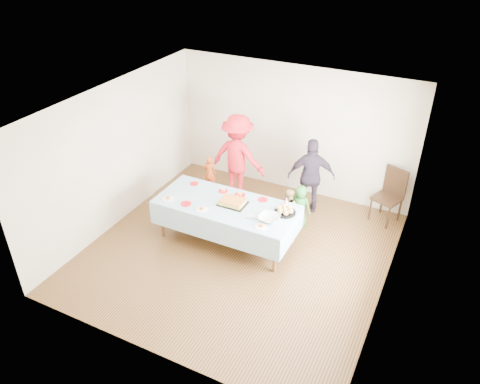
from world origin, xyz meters
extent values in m
plane|color=#422513|center=(0.00, 0.00, 0.00)|extent=(5.00, 5.00, 0.00)
cube|color=#BDB69B|center=(0.00, 2.50, 1.35)|extent=(5.00, 0.04, 2.70)
cube|color=#BDB69B|center=(0.00, -2.50, 1.35)|extent=(5.00, 0.04, 2.70)
cube|color=#BDB69B|center=(-2.50, 0.00, 1.35)|extent=(0.04, 5.00, 2.70)
cube|color=#BDB69B|center=(2.50, 0.00, 1.35)|extent=(0.04, 5.00, 2.70)
cube|color=white|center=(0.00, 0.00, 2.70)|extent=(5.00, 5.00, 0.04)
cube|color=#472B16|center=(2.47, 0.20, 1.50)|extent=(0.03, 1.75, 1.35)
cylinder|color=#502E1B|center=(-1.46, -0.21, 0.36)|extent=(0.06, 0.06, 0.73)
cylinder|color=#502E1B|center=(0.78, -0.21, 0.36)|extent=(0.06, 0.06, 0.73)
cylinder|color=#502E1B|center=(-1.46, 0.63, 0.36)|extent=(0.06, 0.06, 0.73)
cylinder|color=#502E1B|center=(0.78, 0.63, 0.36)|extent=(0.06, 0.06, 0.73)
cube|color=#502E1B|center=(-0.34, 0.21, 0.75)|extent=(2.40, 1.00, 0.04)
cube|color=white|center=(-0.34, 0.21, 0.78)|extent=(2.50, 1.10, 0.01)
cube|color=black|center=(-0.24, 0.26, 0.79)|extent=(0.48, 0.37, 0.01)
cube|color=#DED054|center=(-0.24, 0.26, 0.82)|extent=(0.41, 0.31, 0.06)
cube|color=#AE5728|center=(-0.24, 0.26, 0.86)|extent=(0.41, 0.31, 0.01)
cylinder|color=black|center=(0.69, 0.41, 0.79)|extent=(0.38, 0.38, 0.02)
sphere|color=#DEB16C|center=(0.79, 0.41, 0.85)|extent=(0.09, 0.09, 0.09)
sphere|color=#DEB16C|center=(0.74, 0.50, 0.85)|extent=(0.09, 0.09, 0.09)
sphere|color=#DEB16C|center=(0.64, 0.50, 0.85)|extent=(0.09, 0.09, 0.09)
sphere|color=#DEB16C|center=(0.59, 0.41, 0.85)|extent=(0.09, 0.09, 0.09)
sphere|color=#DEB16C|center=(0.64, 0.32, 0.85)|extent=(0.09, 0.09, 0.09)
sphere|color=#DEB16C|center=(0.74, 0.32, 0.85)|extent=(0.09, 0.09, 0.09)
sphere|color=#DEB16C|center=(0.69, 0.41, 0.85)|extent=(0.09, 0.09, 0.09)
imported|color=silver|center=(0.53, 0.09, 0.82)|extent=(0.35, 0.35, 0.09)
cone|color=white|center=(0.62, 0.64, 0.86)|extent=(0.10, 0.10, 0.17)
cylinder|color=red|center=(-1.20, 0.56, 0.79)|extent=(0.16, 0.16, 0.01)
cylinder|color=red|center=(-0.59, 0.57, 0.79)|extent=(0.17, 0.17, 0.01)
cylinder|color=red|center=(-0.25, 0.58, 0.79)|extent=(0.20, 0.20, 0.01)
cylinder|color=red|center=(0.18, 0.62, 0.79)|extent=(0.18, 0.18, 0.01)
cylinder|color=red|center=(-0.97, -0.11, 0.79)|extent=(0.19, 0.19, 0.01)
cylinder|color=white|center=(-1.34, -0.11, 0.79)|extent=(0.21, 0.21, 0.01)
cylinder|color=white|center=(-0.63, -0.14, 0.79)|extent=(0.21, 0.21, 0.01)
cylinder|color=white|center=(0.49, -0.15, 0.79)|extent=(0.20, 0.20, 0.01)
cylinder|color=black|center=(1.84, 2.02, 0.24)|extent=(0.04, 0.04, 0.48)
cylinder|color=black|center=(2.21, 1.88, 0.24)|extent=(0.04, 0.04, 0.48)
cylinder|color=black|center=(1.99, 2.39, 0.24)|extent=(0.04, 0.04, 0.48)
cylinder|color=black|center=(2.36, 2.25, 0.24)|extent=(0.04, 0.04, 0.48)
cube|color=black|center=(2.10, 2.13, 0.50)|extent=(0.60, 0.60, 0.06)
cube|color=black|center=(2.18, 2.33, 0.80)|extent=(0.45, 0.21, 0.55)
imported|color=#CE4C19|center=(-1.49, 1.64, 0.40)|extent=(0.31, 0.23, 0.80)
imported|color=#267428|center=(0.68, 1.24, 0.43)|extent=(0.44, 0.31, 0.85)
imported|color=tan|center=(0.49, 1.12, 0.41)|extent=(0.40, 0.32, 0.81)
imported|color=red|center=(-0.88, 1.74, 0.90)|extent=(1.17, 0.69, 1.79)
imported|color=#312736|center=(0.67, 1.82, 0.78)|extent=(0.99, 0.68, 1.56)
camera|label=1|loc=(2.95, -5.85, 5.21)|focal=35.00mm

